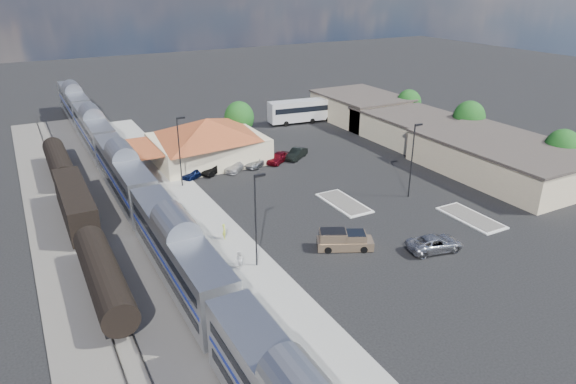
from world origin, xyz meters
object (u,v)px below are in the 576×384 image
pickup_truck (345,240)px  suv (435,243)px  coach_bus (303,110)px  station_depot (207,140)px

pickup_truck → suv: (7.42, -4.44, -0.11)m
pickup_truck → suv: bearing=-94.1°
coach_bus → station_depot: bearing=124.2°
pickup_truck → suv: size_ratio=1.02×
coach_bus → suv: bearing=171.9°
station_depot → pickup_truck: size_ratio=3.23×
pickup_truck → suv: 8.65m
suv → coach_bus: coach_bus is taller
pickup_truck → suv: pickup_truck is taller
station_depot → coach_bus: size_ratio=1.41×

